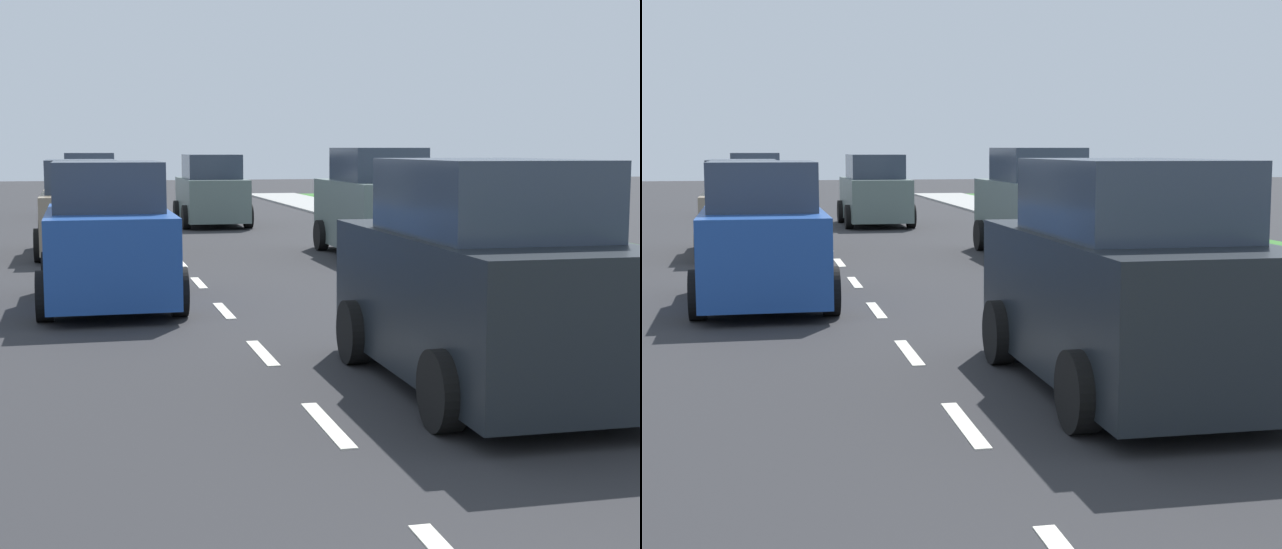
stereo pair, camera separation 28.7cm
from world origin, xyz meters
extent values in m
plane|color=#28282B|center=(0.00, 21.00, 0.00)|extent=(96.00, 96.00, 0.00)
cube|color=silver|center=(0.00, 5.70, 0.01)|extent=(0.14, 1.40, 0.01)
cube|color=silver|center=(0.00, 8.70, 0.01)|extent=(0.14, 1.40, 0.01)
cube|color=silver|center=(0.00, 11.70, 0.01)|extent=(0.14, 1.40, 0.01)
cube|color=silver|center=(0.00, 14.70, 0.01)|extent=(0.14, 1.40, 0.01)
cube|color=silver|center=(0.00, 17.70, 0.01)|extent=(0.14, 1.40, 0.01)
cube|color=silver|center=(0.00, 20.70, 0.01)|extent=(0.14, 1.40, 0.01)
cube|color=silver|center=(0.00, 23.70, 0.01)|extent=(0.14, 1.40, 0.01)
cube|color=silver|center=(0.00, 26.70, 0.01)|extent=(0.14, 1.40, 0.01)
cube|color=silver|center=(0.00, 29.70, 0.01)|extent=(0.14, 1.40, 0.01)
cube|color=silver|center=(0.00, 32.70, 0.01)|extent=(0.14, 1.40, 0.01)
cube|color=silver|center=(0.00, 35.70, 0.01)|extent=(0.14, 1.40, 0.01)
cube|color=silver|center=(0.00, 38.70, 0.01)|extent=(0.14, 1.40, 0.01)
cube|color=silver|center=(0.00, 41.70, 0.01)|extent=(0.14, 1.40, 0.01)
cube|color=silver|center=(0.00, 44.70, 0.01)|extent=(0.14, 1.40, 0.01)
cube|color=silver|center=(0.00, 47.70, 0.01)|extent=(0.14, 1.40, 0.01)
cube|color=slate|center=(1.88, 27.29, 0.78)|extent=(1.72, 3.98, 1.20)
cube|color=#2D3847|center=(1.88, 27.19, 1.73)|extent=(1.52, 2.19, 0.70)
cylinder|color=black|center=(1.00, 28.53, 0.34)|extent=(0.22, 0.68, 0.68)
cylinder|color=black|center=(2.76, 28.53, 0.34)|extent=(0.22, 0.68, 0.68)
cylinder|color=black|center=(1.00, 26.06, 0.34)|extent=(0.22, 0.68, 0.68)
cylinder|color=black|center=(2.76, 26.06, 0.34)|extent=(0.22, 0.68, 0.68)
cube|color=#1E4799|center=(-1.54, 12.65, 0.78)|extent=(1.73, 3.99, 1.20)
cube|color=#2D3847|center=(-1.54, 12.75, 1.73)|extent=(1.52, 2.19, 0.70)
cylinder|color=black|center=(-0.65, 11.41, 0.34)|extent=(0.22, 0.68, 0.68)
cylinder|color=black|center=(-2.42, 11.41, 0.34)|extent=(0.22, 0.68, 0.68)
cylinder|color=black|center=(-0.65, 13.89, 0.34)|extent=(0.22, 0.68, 0.68)
cylinder|color=black|center=(-2.42, 13.89, 0.34)|extent=(0.22, 0.68, 0.68)
cube|color=black|center=(1.74, 6.62, 0.83)|extent=(1.72, 4.29, 1.30)
cube|color=#2D3847|center=(1.74, 6.51, 1.83)|extent=(1.52, 2.36, 0.70)
cylinder|color=black|center=(0.85, 7.95, 0.34)|extent=(0.22, 0.68, 0.68)
cylinder|color=black|center=(2.62, 7.95, 0.34)|extent=(0.22, 0.68, 0.68)
cylinder|color=black|center=(0.85, 5.29, 0.34)|extent=(0.22, 0.68, 0.68)
cylinder|color=black|center=(2.62, 5.29, 0.34)|extent=(0.22, 0.68, 0.68)
cube|color=gray|center=(-1.88, 19.93, 0.75)|extent=(1.65, 4.37, 1.14)
cube|color=#2D3847|center=(-1.88, 20.04, 1.67)|extent=(1.45, 2.40, 0.70)
cylinder|color=black|center=(-1.03, 18.58, 0.34)|extent=(0.22, 0.68, 0.68)
cylinder|color=black|center=(-2.72, 18.58, 0.34)|extent=(0.22, 0.68, 0.68)
cylinder|color=black|center=(-1.03, 21.29, 0.34)|extent=(0.22, 0.68, 0.68)
cylinder|color=black|center=(-2.72, 21.29, 0.34)|extent=(0.22, 0.68, 0.68)
cube|color=silver|center=(-1.54, 32.72, 0.79)|extent=(1.82, 4.10, 1.22)
cube|color=#2D3847|center=(-1.54, 32.82, 1.75)|extent=(1.60, 2.25, 0.70)
cylinder|color=black|center=(-0.61, 31.45, 0.34)|extent=(0.22, 0.68, 0.68)
cylinder|color=black|center=(-2.46, 31.45, 0.34)|extent=(0.22, 0.68, 0.68)
cylinder|color=black|center=(-0.61, 33.99, 0.34)|extent=(0.22, 0.68, 0.68)
cylinder|color=black|center=(-2.46, 33.99, 0.34)|extent=(0.22, 0.68, 0.68)
cube|color=slate|center=(4.19, 18.24, 0.88)|extent=(1.72, 4.15, 1.40)
cube|color=#2D3847|center=(4.19, 18.14, 1.93)|extent=(1.51, 2.28, 0.70)
cylinder|color=black|center=(3.31, 19.53, 0.34)|extent=(0.22, 0.68, 0.68)
cylinder|color=black|center=(5.07, 19.53, 0.34)|extent=(0.22, 0.68, 0.68)
cylinder|color=black|center=(3.31, 16.96, 0.34)|extent=(0.22, 0.68, 0.68)
cylinder|color=black|center=(5.07, 16.96, 0.34)|extent=(0.22, 0.68, 0.68)
camera|label=1|loc=(-1.96, -2.15, 2.29)|focal=56.32mm
camera|label=2|loc=(-1.68, -2.21, 2.29)|focal=56.32mm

